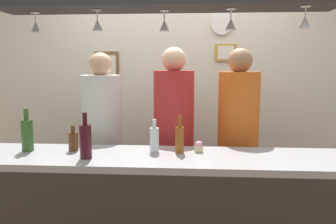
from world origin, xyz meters
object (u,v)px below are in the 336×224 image
object	(u,v)px
picture_frame_upper_small	(226,53)
wall_clock	(222,24)
person_middle_red_shirt	(174,129)
cupcake	(199,147)
bottle_beer_brown_stubby	(73,141)
bottle_soda_clear	(154,139)
person_left_white_patterned_shirt	(102,131)
person_right_orange_shirt	(238,130)
bottle_wine_dark_red	(86,140)
bottle_beer_amber_tall	(180,138)
bottle_champagne_green	(27,134)
picture_frame_caricature	(107,68)

from	to	relation	value
picture_frame_upper_small	wall_clock	size ratio (longest dim) A/B	1.00
person_middle_red_shirt	cupcake	size ratio (longest dim) A/B	22.25
bottle_beer_brown_stubby	bottle_soda_clear	world-z (taller)	bottle_soda_clear
person_left_white_patterned_shirt	person_right_orange_shirt	bearing A→B (deg)	0.00
bottle_wine_dark_red	wall_clock	size ratio (longest dim) A/B	1.36
bottle_soda_clear	bottle_beer_amber_tall	size ratio (longest dim) A/B	0.88
bottle_champagne_green	wall_clock	size ratio (longest dim) A/B	1.36
person_left_white_patterned_shirt	wall_clock	size ratio (longest dim) A/B	7.69
person_middle_red_shirt	bottle_beer_amber_tall	bearing A→B (deg)	-82.84
bottle_champagne_green	cupcake	world-z (taller)	bottle_champagne_green
person_left_white_patterned_shirt	picture_frame_caricature	distance (m)	0.96
bottle_wine_dark_red	picture_frame_caricature	bearing A→B (deg)	98.75
person_right_orange_shirt	bottle_soda_clear	bearing A→B (deg)	-140.30
person_right_orange_shirt	wall_clock	bearing A→B (deg)	96.38
wall_clock	picture_frame_caricature	bearing A→B (deg)	179.71
person_middle_red_shirt	bottle_champagne_green	size ratio (longest dim) A/B	5.78
person_right_orange_shirt	person_left_white_patterned_shirt	bearing A→B (deg)	180.00
person_left_white_patterned_shirt	bottle_champagne_green	xyz separation A→B (m)	(-0.38, -0.57, 0.08)
person_right_orange_shirt	bottle_champagne_green	world-z (taller)	person_right_orange_shirt
bottle_beer_brown_stubby	picture_frame_upper_small	bearing A→B (deg)	48.02
cupcake	bottle_soda_clear	bearing A→B (deg)	-176.41
person_right_orange_shirt	cupcake	bearing A→B (deg)	-123.24
bottle_wine_dark_red	picture_frame_caricature	size ratio (longest dim) A/B	0.88
person_right_orange_shirt	bottle_wine_dark_red	xyz separation A→B (m)	(-1.07, -0.73, 0.06)
bottle_champagne_green	picture_frame_upper_small	xyz separation A→B (m)	(1.50, 1.35, 0.61)
bottle_beer_brown_stubby	person_middle_red_shirt	bearing A→B (deg)	38.15
bottle_champagne_green	cupcake	xyz separation A→B (m)	(1.20, 0.05, -0.08)
bottle_champagne_green	cupcake	bearing A→B (deg)	2.24
bottle_beer_amber_tall	bottle_beer_brown_stubby	bearing A→B (deg)	179.51
person_left_white_patterned_shirt	bottle_wine_dark_red	distance (m)	0.74
person_middle_red_shirt	bottle_beer_brown_stubby	bearing A→B (deg)	-141.85
bottle_wine_dark_red	bottle_beer_amber_tall	distance (m)	0.63
person_left_white_patterned_shirt	bottle_soda_clear	world-z (taller)	person_left_white_patterned_shirt
person_right_orange_shirt	picture_frame_caricature	xyz separation A→B (m)	(-1.30, 0.78, 0.52)
picture_frame_caricature	wall_clock	distance (m)	1.30
cupcake	bottle_champagne_green	bearing A→B (deg)	-177.76
cupcake	picture_frame_upper_small	bearing A→B (deg)	76.96
bottle_beer_brown_stubby	picture_frame_caricature	world-z (taller)	picture_frame_caricature
person_right_orange_shirt	bottle_beer_brown_stubby	world-z (taller)	person_right_orange_shirt
bottle_champagne_green	picture_frame_upper_small	world-z (taller)	picture_frame_upper_small
bottle_champagne_green	bottle_wine_dark_red	world-z (taller)	same
picture_frame_upper_small	person_right_orange_shirt	bearing A→B (deg)	-87.14
person_right_orange_shirt	bottle_wine_dark_red	distance (m)	1.30
picture_frame_caricature	wall_clock	bearing A→B (deg)	-0.29
bottle_soda_clear	picture_frame_caricature	distance (m)	1.55
cupcake	picture_frame_upper_small	world-z (taller)	picture_frame_upper_small
person_middle_red_shirt	bottle_beer_amber_tall	size ratio (longest dim) A/B	6.67
bottle_wine_dark_red	cupcake	distance (m)	0.77
person_left_white_patterned_shirt	picture_frame_caricature	world-z (taller)	picture_frame_caricature
bottle_beer_amber_tall	picture_frame_caricature	world-z (taller)	picture_frame_caricature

